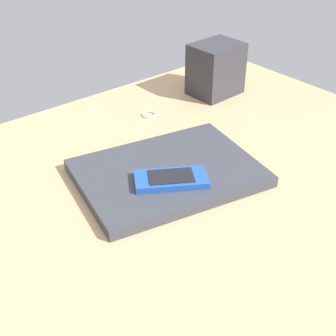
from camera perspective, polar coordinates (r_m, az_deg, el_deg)
desk_surface at (r=77.81cm, az=-3.15°, el=-4.90°), size 120.00×80.00×3.00cm
laptop_closed at (r=81.76cm, az=-0.00°, el=-0.61°), size 34.04×27.67×1.93cm
cell_phone_on_laptop at (r=77.53cm, az=0.36°, el=-1.33°), size 13.02×11.00×1.22cm
key_ring at (r=102.87cm, az=-2.33°, el=6.43°), size 3.06×3.06×0.36cm
desk_organizer at (r=111.56cm, az=5.75°, el=11.71°), size 11.44×9.22×11.79cm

